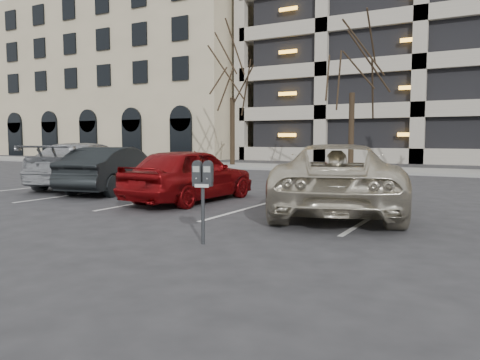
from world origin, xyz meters
The scene contains 11 objects.
ground centered at (0.00, 0.00, 0.00)m, with size 140.00×140.00×0.00m, color #28282B.
sidewalk centered at (0.00, 16.00, 0.06)m, with size 80.00×4.00×0.12m, color gray.
stall_lines centered at (-1.40, 2.30, 0.01)m, with size 16.90×5.20×0.00m.
office_building centered at (-28.00, 29.92, 7.49)m, with size 26.00×16.20×15.00m.
tree_a centered at (-10.00, 16.00, 6.40)m, with size 3.90×3.90×8.86m.
tree_b centered at (-3.00, 16.00, 6.33)m, with size 3.86×3.86×8.76m.
parking_meter centered at (-0.28, -1.83, 0.96)m, with size 0.34×0.20×1.25m.
suv_silver centered at (0.53, 2.24, 0.75)m, with size 3.99×5.88×1.50m.
car_red centered at (-3.26, 2.11, 0.70)m, with size 1.64×4.09×1.39m, color maroon.
car_dark centered at (-6.52, 2.82, 0.68)m, with size 1.44×4.14×1.36m, color black.
car_silver centered at (-8.42, 3.51, 0.74)m, with size 2.07×5.08×1.48m, color #A1A4A8.
Camera 1 is at (3.62, -7.72, 1.60)m, focal length 35.00 mm.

